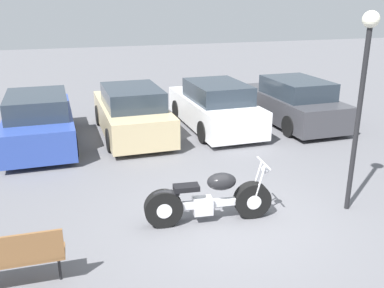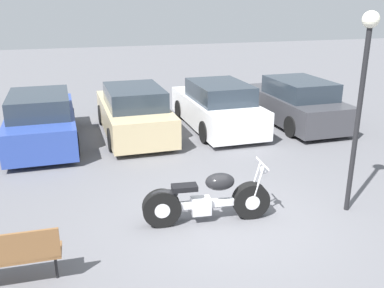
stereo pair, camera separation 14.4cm
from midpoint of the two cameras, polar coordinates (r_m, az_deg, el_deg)
ground_plane at (r=7.78m, az=5.53°, el=-10.24°), size 60.00×60.00×0.00m
motorcycle at (r=7.56m, az=2.46°, el=-7.39°), size 2.29×0.69×1.05m
parked_car_blue at (r=12.16m, az=-19.12°, el=2.96°), size 1.78×4.21×1.43m
parked_car_champagne at (r=12.43m, az=-7.43°, el=4.19°), size 1.78×4.21×1.43m
parked_car_white at (r=12.99m, az=3.68°, el=4.95°), size 1.78×4.21×1.43m
parked_car_dark_grey at (r=13.87m, az=13.89°, el=5.33°), size 1.78×4.21×1.43m
park_bench at (r=6.36m, az=-23.58°, el=-13.40°), size 1.56×0.45×0.89m
lamp_post at (r=7.92m, az=22.35°, el=8.14°), size 0.28×0.28×3.59m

